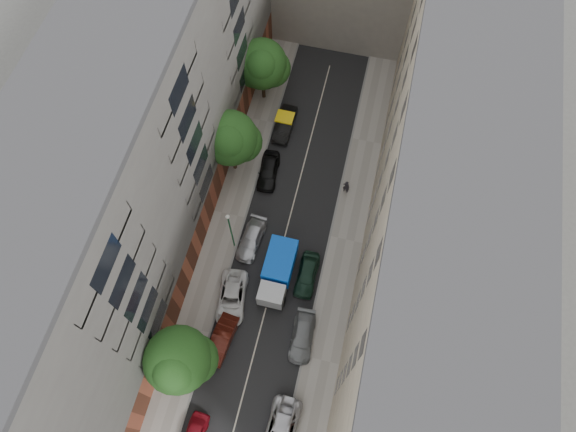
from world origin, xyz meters
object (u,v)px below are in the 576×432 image
(car_left_1, at_px, (222,339))
(car_right_1, at_px, (302,337))
(tree_mid, at_px, (231,140))
(car_left_2, at_px, (232,298))
(tree_near, at_px, (179,362))
(tarp_truck, at_px, (278,272))
(car_left_4, at_px, (268,171))
(car_right_0, at_px, (281,431))
(lamp_post, at_px, (230,228))
(pedestrian, at_px, (346,187))
(car_left_3, at_px, (251,239))
(car_right_2, at_px, (307,275))
(tree_far, at_px, (263,66))
(car_left_5, at_px, (285,124))

(car_left_1, distance_m, car_right_1, 6.64)
(car_right_1, bearing_deg, tree_mid, 121.13)
(car_left_2, xyz_separation_m, tree_near, (-1.60, -6.63, 4.29))
(tarp_truck, height_order, car_left_4, tarp_truck)
(car_left_4, xyz_separation_m, tree_near, (-1.51, -19.47, 4.24))
(car_right_0, xyz_separation_m, lamp_post, (-7.78, 14.09, 3.22))
(tarp_truck, bearing_deg, car_right_1, -54.94)
(car_right_0, distance_m, pedestrian, 21.88)
(car_left_3, relative_size, car_right_1, 0.99)
(car_right_2, height_order, pedestrian, pedestrian)
(car_left_4, distance_m, lamp_post, 8.63)
(tarp_truck, relative_size, tree_far, 0.80)
(tree_near, relative_size, tree_far, 1.03)
(car_right_2, relative_size, pedestrian, 2.39)
(tarp_truck, distance_m, car_left_1, 7.26)
(car_left_2, distance_m, tree_near, 8.06)
(car_left_3, height_order, car_right_0, car_right_0)
(lamp_post, bearing_deg, car_right_1, -40.73)
(car_left_2, relative_size, car_left_5, 1.11)
(car_right_0, height_order, tree_near, tree_near)
(tree_mid, height_order, lamp_post, tree_mid)
(car_left_3, relative_size, lamp_post, 0.73)
(car_right_0, relative_size, tree_mid, 0.69)
(tree_mid, bearing_deg, tree_near, -84.89)
(car_left_5, xyz_separation_m, pedestrian, (7.30, -5.79, 0.30))
(car_left_3, bearing_deg, car_right_2, -15.40)
(car_right_1, bearing_deg, car_left_2, 161.34)
(car_left_5, xyz_separation_m, tree_mid, (-3.50, -5.76, 4.23))
(car_left_5, bearing_deg, car_right_0, -75.84)
(car_left_1, relative_size, car_left_3, 0.97)
(pedestrian, bearing_deg, tree_mid, 11.69)
(tarp_truck, height_order, car_left_1, tarp_truck)
(car_left_4, bearing_deg, pedestrian, -5.80)
(car_left_1, xyz_separation_m, lamp_post, (-1.40, 8.49, 3.22))
(car_left_3, relative_size, car_right_0, 0.87)
(car_right_1, xyz_separation_m, tree_far, (-9.37, 23.51, 4.19))
(car_left_1, height_order, car_right_1, car_left_1)
(tarp_truck, bearing_deg, tree_far, 108.45)
(pedestrian, bearing_deg, tree_far, -29.47)
(car_left_3, relative_size, car_left_4, 1.01)
(car_left_1, height_order, car_left_2, car_left_1)
(car_left_1, bearing_deg, tree_mid, 108.78)
(car_left_4, bearing_deg, car_left_1, -93.54)
(car_left_1, distance_m, car_left_5, 22.05)
(car_left_5, distance_m, lamp_post, 14.00)
(car_left_5, xyz_separation_m, lamp_post, (-1.40, -13.56, 3.19))
(car_right_0, bearing_deg, car_right_1, 91.55)
(pedestrian, bearing_deg, car_left_4, 10.51)
(tarp_truck, distance_m, car_right_0, 12.54)
(car_left_1, xyz_separation_m, car_right_1, (6.40, 1.78, -0.06))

